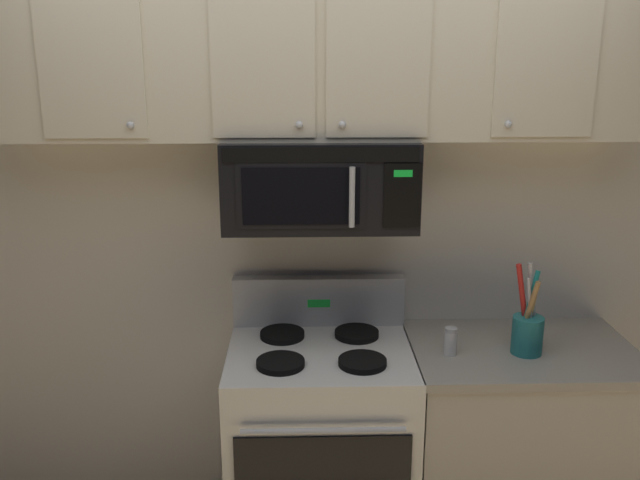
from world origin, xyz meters
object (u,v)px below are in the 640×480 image
object	(u,v)px
utensil_crock_teal	(528,329)
stove_range	(320,443)
salt_shaker	(450,341)
over_range_microwave	(320,183)

from	to	relation	value
utensil_crock_teal	stove_range	bearing A→B (deg)	176.57
stove_range	utensil_crock_teal	xyz separation A→B (m)	(0.83, -0.05, 0.54)
salt_shaker	over_range_microwave	bearing A→B (deg)	161.38
stove_range	salt_shaker	distance (m)	0.72
utensil_crock_teal	salt_shaker	world-z (taller)	utensil_crock_teal
stove_range	over_range_microwave	size ratio (longest dim) A/B	1.47
over_range_microwave	utensil_crock_teal	bearing A→B (deg)	-11.28
stove_range	salt_shaker	size ratio (longest dim) A/B	9.66
utensil_crock_teal	salt_shaker	xyz separation A→B (m)	(-0.31, -0.01, -0.05)
utensil_crock_teal	salt_shaker	size ratio (longest dim) A/B	3.22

